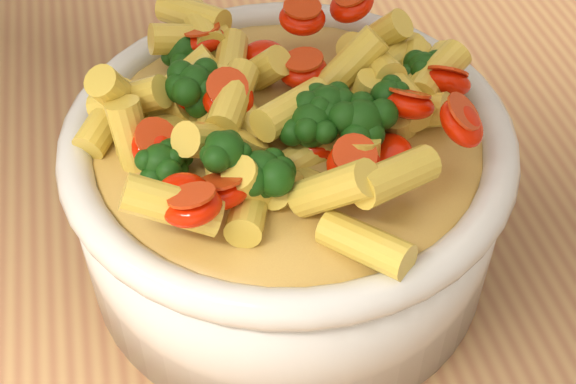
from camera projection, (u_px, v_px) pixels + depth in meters
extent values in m
cube|color=#A17545|center=(198.00, 270.00, 0.57)|extent=(1.20, 0.80, 0.04)
cylinder|color=#A17545|center=(546.00, 213.00, 1.22)|extent=(0.05, 0.05, 0.86)
cylinder|color=silver|center=(288.00, 198.00, 0.52)|extent=(0.27, 0.27, 0.11)
ellipsoid|color=silver|center=(288.00, 231.00, 0.54)|extent=(0.24, 0.24, 0.04)
torus|color=silver|center=(288.00, 137.00, 0.48)|extent=(0.28, 0.28, 0.02)
ellipsoid|color=gold|center=(288.00, 137.00, 0.48)|extent=(0.24, 0.24, 0.03)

